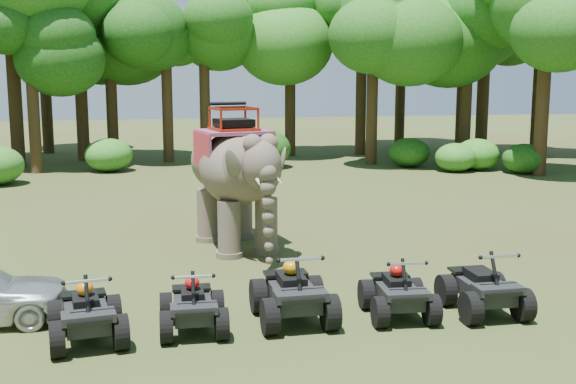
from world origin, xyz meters
name	(u,v)px	position (x,y,z in m)	size (l,w,h in m)	color
ground	(299,292)	(0.00, 0.00, 0.00)	(110.00, 110.00, 0.00)	#47381E
elephant	(235,176)	(-0.79, 4.11, 1.85)	(1.94, 4.40, 3.70)	brown
atv_0	(86,306)	(-4.09, -1.99, 0.63)	(1.23, 1.69, 1.25)	black
atv_1	(193,299)	(-2.30, -1.83, 0.58)	(1.15, 1.58, 1.17)	black
atv_2	(293,285)	(-0.48, -1.67, 0.68)	(1.34, 1.84, 1.36)	black
atv_3	(398,286)	(1.48, -1.82, 0.60)	(1.18, 1.61, 1.20)	black
atv_4	(484,280)	(3.12, -1.93, 0.64)	(1.26, 1.73, 1.28)	black
tree_0	(205,87)	(0.00, 22.48, 3.72)	(5.21, 5.21, 7.45)	#195114
tree_1	(290,71)	(4.67, 23.97, 4.47)	(6.26, 6.26, 8.94)	#195114
tree_2	(373,79)	(7.81, 19.55, 4.11)	(5.76, 5.76, 8.23)	#195114
tree_3	(467,71)	(12.54, 19.25, 4.47)	(6.26, 6.26, 8.94)	#195114
tree_4	(545,69)	(13.84, 14.46, 4.56)	(6.38, 6.38, 9.12)	#195114
tree_28	(32,90)	(-7.80, 19.51, 3.65)	(5.11, 5.11, 7.30)	#195114
tree_29	(111,74)	(-4.59, 23.61, 4.35)	(6.09, 6.09, 8.69)	#195114
tree_31	(361,73)	(8.48, 23.56, 4.40)	(6.16, 6.16, 8.80)	#195114
tree_32	(539,69)	(17.93, 21.89, 4.59)	(6.42, 6.42, 9.18)	#195114
tree_33	(12,50)	(-8.96, 22.09, 5.48)	(7.67, 7.67, 10.96)	#195114
tree_34	(401,62)	(12.23, 27.73, 5.01)	(7.02, 7.02, 10.03)	#195114
tree_35	(79,57)	(-6.08, 23.81, 5.17)	(7.24, 7.24, 10.35)	#195114
tree_37	(44,61)	(-8.26, 27.64, 5.05)	(7.07, 7.07, 10.11)	#195114
tree_38	(485,54)	(14.18, 20.79, 5.33)	(7.46, 7.46, 10.65)	#195114
tree_40	(167,86)	(-1.86, 22.40, 3.75)	(5.25, 5.25, 7.51)	#195114
tree_41	(462,75)	(14.19, 23.36, 4.29)	(6.00, 6.00, 8.57)	#195114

